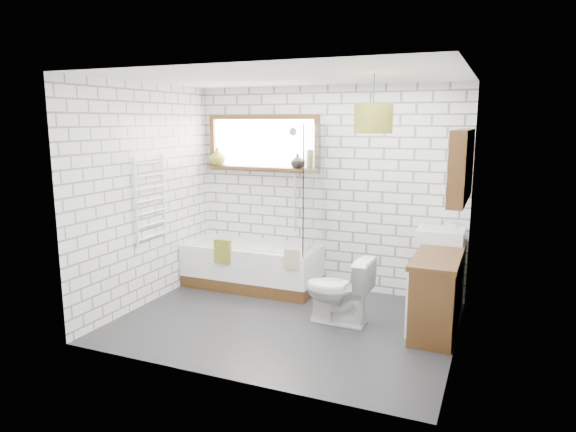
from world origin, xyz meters
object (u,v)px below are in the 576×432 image
at_px(basin, 441,235).
at_px(bathtub, 252,266).
at_px(pendant, 373,119).
at_px(toilet, 338,290).
at_px(vanity, 439,289).

bearing_deg(basin, bathtub, -177.93).
xyz_separation_m(bathtub, pendant, (1.73, -0.97, 1.83)).
bearing_deg(basin, toilet, -138.50).
relative_size(bathtub, toilet, 2.36).
xyz_separation_m(bathtub, toilet, (1.36, -0.72, 0.09)).
xyz_separation_m(bathtub, basin, (2.27, 0.08, 0.58)).
distance_m(vanity, toilet, 1.03).
bearing_deg(basin, pendant, -117.01).
bearing_deg(vanity, toilet, -161.12).
bearing_deg(bathtub, vanity, -9.55).
distance_m(toilet, pendant, 1.80).
height_order(basin, pendant, pendant).
bearing_deg(pendant, vanity, 44.11).
distance_m(basin, pendant, 1.72).
bearing_deg(vanity, pendant, -135.89).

